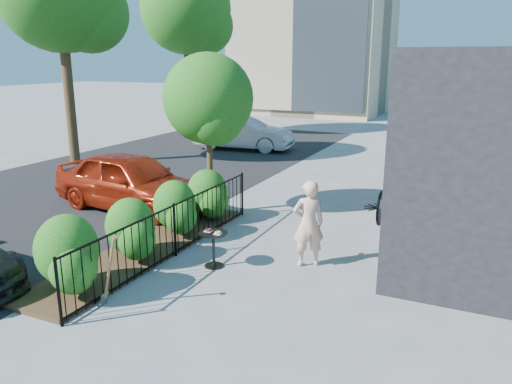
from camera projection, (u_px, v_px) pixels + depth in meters
The scene contains 12 objects.
ground at pixel (243, 269), 9.41m from camera, with size 120.00×120.00×0.00m, color gray.
fence at pixel (175, 230), 9.87m from camera, with size 0.05×6.05×1.10m.
planting_bed at pixel (147, 249), 10.29m from camera, with size 1.30×6.00×0.08m, color #382616.
shrubs at pixel (153, 218), 10.17m from camera, with size 1.10×5.60×1.24m.
patio_tree at pixel (210, 105), 12.01m from camera, with size 2.20×2.20×3.94m.
street at pixel (78, 191), 14.88m from camera, with size 9.00×30.00×0.01m, color black.
street_tree_far at pixel (187, 14), 24.14m from camera, with size 4.40×4.40×8.28m.
cafe_table at pixel (214, 243), 9.39m from camera, with size 0.54×0.54×0.73m.
woman at pixel (308, 224), 9.38m from camera, with size 0.61×0.40×1.67m, color beige.
shovel at pixel (108, 275), 7.83m from camera, with size 0.43×0.16×1.26m.
car_red at pixel (131, 181), 12.93m from camera, with size 1.79×4.44×1.51m, color #97210C.
car_silver at pixel (243, 133), 21.52m from camera, with size 1.49×4.26×1.40m, color #AAAAAF.
Camera 1 is at (3.90, -7.79, 3.84)m, focal length 35.00 mm.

